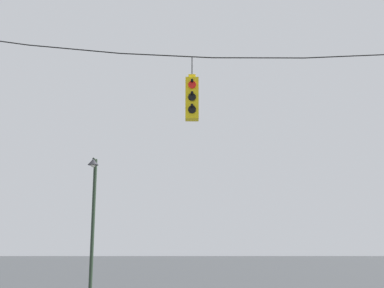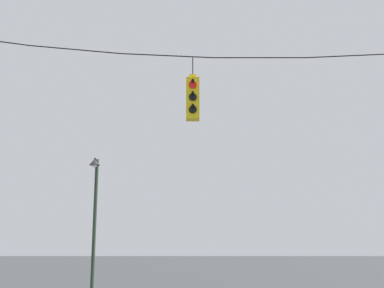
% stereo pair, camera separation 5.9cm
% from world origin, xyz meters
% --- Properties ---
extents(span_wire, '(17.12, 0.03, 0.72)m').
position_xyz_m(span_wire, '(0.00, 0.47, 7.23)').
color(span_wire, black).
extents(traffic_light_near_left_pole, '(0.34, 0.46, 1.71)m').
position_xyz_m(traffic_light_near_left_pole, '(-1.77, 0.46, 5.87)').
color(traffic_light_near_left_pole, yellow).
extents(street_lamp, '(0.36, 0.64, 5.08)m').
position_xyz_m(street_lamp, '(-5.09, 4.87, 3.32)').
color(street_lamp, '#233323').
rests_on(street_lamp, ground_plane).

